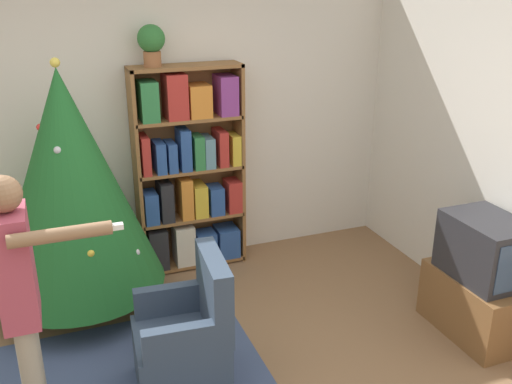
% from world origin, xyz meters
% --- Properties ---
extents(wall_back, '(8.00, 0.10, 2.60)m').
position_xyz_m(wall_back, '(0.00, 2.23, 1.30)').
color(wall_back, silver).
rests_on(wall_back, ground_plane).
extents(bookshelf, '(0.94, 0.28, 1.83)m').
position_xyz_m(bookshelf, '(0.35, 2.02, 0.89)').
color(bookshelf, brown).
rests_on(bookshelf, ground_plane).
extents(tv_stand, '(0.48, 0.77, 0.47)m').
position_xyz_m(tv_stand, '(2.04, 0.22, 0.23)').
color(tv_stand, brown).
rests_on(tv_stand, ground_plane).
extents(television, '(0.44, 0.60, 0.45)m').
position_xyz_m(television, '(2.04, 0.22, 0.69)').
color(television, '#28282D').
rests_on(television, tv_stand).
extents(game_remote, '(0.04, 0.12, 0.02)m').
position_xyz_m(game_remote, '(1.90, -0.01, 0.48)').
color(game_remote, white).
rests_on(game_remote, tv_stand).
extents(christmas_tree, '(1.31, 1.31, 1.98)m').
position_xyz_m(christmas_tree, '(-0.67, 1.64, 1.06)').
color(christmas_tree, '#4C3323').
rests_on(christmas_tree, ground_plane).
extents(armchair, '(0.61, 0.60, 0.92)m').
position_xyz_m(armchair, '(-0.12, 0.39, 0.32)').
color(armchair, '#334256').
rests_on(armchair, ground_plane).
extents(standing_person, '(0.63, 0.47, 1.62)m').
position_xyz_m(standing_person, '(-1.02, 0.24, 0.96)').
color(standing_person, '#9E937F').
rests_on(standing_person, ground_plane).
extents(potted_plant, '(0.22, 0.22, 0.33)m').
position_xyz_m(potted_plant, '(0.09, 2.02, 2.02)').
color(potted_plant, '#935B38').
rests_on(potted_plant, bookshelf).
extents(book_pile_near_tree, '(0.23, 0.17, 0.10)m').
position_xyz_m(book_pile_near_tree, '(-0.19, 1.23, 0.05)').
color(book_pile_near_tree, '#843889').
rests_on(book_pile_near_tree, ground_plane).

